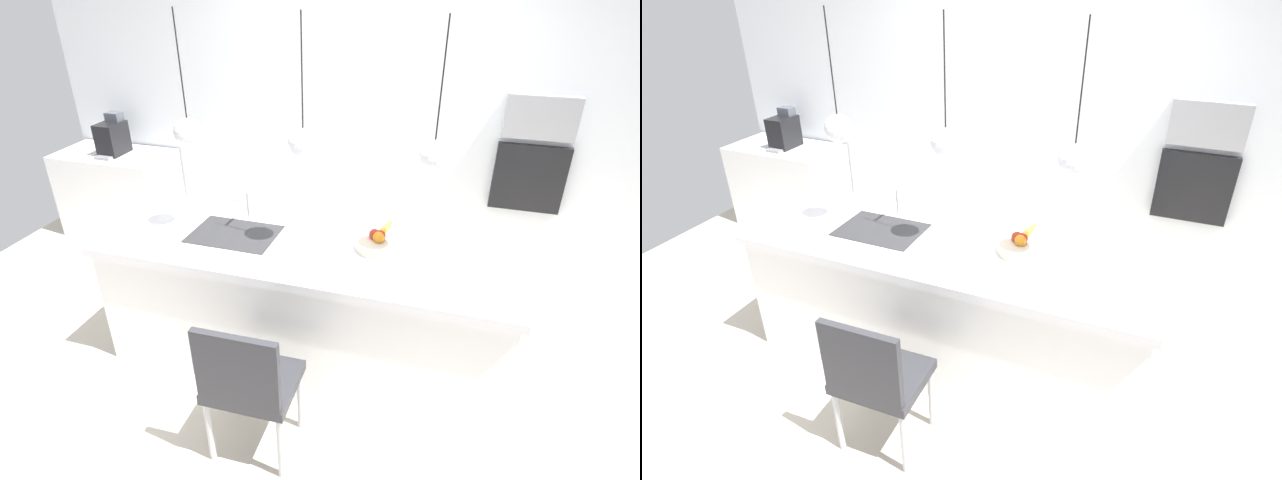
# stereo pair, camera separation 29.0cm
# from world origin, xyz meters

# --- Properties ---
(floor) EXTENTS (6.60, 6.60, 0.00)m
(floor) POSITION_xyz_m (0.00, 0.00, 0.00)
(floor) COLOR beige
(floor) RESTS_ON ground
(back_wall) EXTENTS (6.00, 0.10, 2.60)m
(back_wall) POSITION_xyz_m (0.00, 1.65, 1.30)
(back_wall) COLOR white
(back_wall) RESTS_ON ground
(kitchen_island) EXTENTS (2.63, 0.90, 0.90)m
(kitchen_island) POSITION_xyz_m (0.00, 0.00, 0.45)
(kitchen_island) COLOR white
(kitchen_island) RESTS_ON ground
(sink_basin) EXTENTS (0.56, 0.40, 0.02)m
(sink_basin) POSITION_xyz_m (-0.48, 0.00, 0.90)
(sink_basin) COLOR #2D2D30
(sink_basin) RESTS_ON kitchen_island
(faucet) EXTENTS (0.02, 0.17, 0.22)m
(faucet) POSITION_xyz_m (-0.48, 0.21, 1.04)
(faucet) COLOR silver
(faucet) RESTS_ON kitchen_island
(fruit_bowl) EXTENTS (0.30, 0.30, 0.16)m
(fruit_bowl) POSITION_xyz_m (0.45, 0.09, 0.94)
(fruit_bowl) COLOR beige
(fruit_bowl) RESTS_ON kitchen_island
(side_counter) EXTENTS (1.10, 0.60, 0.84)m
(side_counter) POSITION_xyz_m (-2.40, 1.28, 0.42)
(side_counter) COLOR white
(side_counter) RESTS_ON ground
(coffee_machine) EXTENTS (0.20, 0.35, 0.38)m
(coffee_machine) POSITION_xyz_m (-2.36, 1.28, 1.00)
(coffee_machine) COLOR black
(coffee_machine) RESTS_ON side_counter
(microwave) EXTENTS (0.54, 0.08, 0.34)m
(microwave) POSITION_xyz_m (1.41, 1.58, 1.41)
(microwave) COLOR #9E9EA3
(microwave) RESTS_ON back_wall
(oven) EXTENTS (0.56, 0.08, 0.56)m
(oven) POSITION_xyz_m (1.41, 1.58, 0.91)
(oven) COLOR black
(oven) RESTS_ON back_wall
(chair_near) EXTENTS (0.48, 0.42, 0.93)m
(chair_near) POSITION_xyz_m (-0.03, -0.85, 0.53)
(chair_near) COLOR #333338
(chair_near) RESTS_ON ground
(pendant_light_left) EXTENTS (0.18, 0.18, 0.78)m
(pendant_light_left) POSITION_xyz_m (-0.73, 0.00, 1.56)
(pendant_light_left) COLOR silver
(pendant_light_center) EXTENTS (0.18, 0.18, 0.78)m
(pendant_light_center) POSITION_xyz_m (0.00, 0.00, 1.56)
(pendant_light_center) COLOR silver
(pendant_light_right) EXTENTS (0.18, 0.18, 0.78)m
(pendant_light_right) POSITION_xyz_m (0.73, 0.00, 1.56)
(pendant_light_right) COLOR silver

